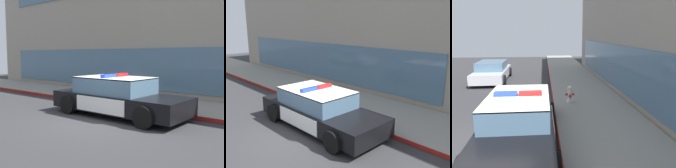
# 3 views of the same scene
# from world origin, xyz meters

# --- Properties ---
(ground) EXTENTS (48.00, 48.00, 0.00)m
(ground) POSITION_xyz_m (0.00, 0.00, 0.00)
(ground) COLOR #303033
(sidewalk) EXTENTS (48.00, 3.17, 0.15)m
(sidewalk) POSITION_xyz_m (0.00, 3.66, 0.07)
(sidewalk) COLOR gray
(sidewalk) RESTS_ON ground
(curb_red_paint) EXTENTS (28.80, 0.04, 0.14)m
(curb_red_paint) POSITION_xyz_m (0.00, 2.06, 0.08)
(curb_red_paint) COLOR maroon
(curb_red_paint) RESTS_ON ground
(storefront_building) EXTENTS (25.98, 10.05, 8.75)m
(storefront_building) POSITION_xyz_m (-2.31, 10.28, 4.37)
(storefront_building) COLOR gray
(storefront_building) RESTS_ON ground
(police_cruiser) EXTENTS (5.03, 2.09, 1.49)m
(police_cruiser) POSITION_xyz_m (-0.22, 0.95, 0.68)
(police_cruiser) COLOR black
(police_cruiser) RESTS_ON ground
(fire_hydrant) EXTENTS (0.34, 0.39, 0.73)m
(fire_hydrant) POSITION_xyz_m (-3.49, 2.76, 0.50)
(fire_hydrant) COLOR silver
(fire_hydrant) RESTS_ON sidewalk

